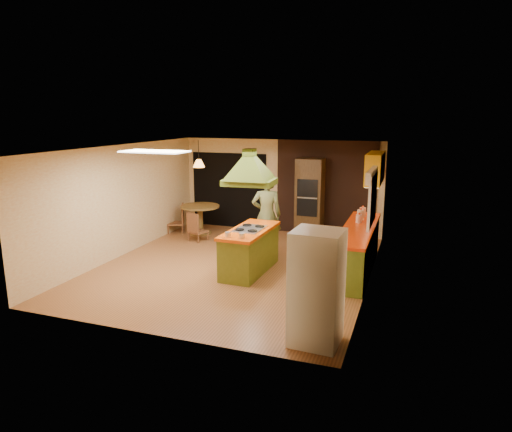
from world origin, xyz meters
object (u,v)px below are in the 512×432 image
at_px(canister_large, 361,215).
at_px(man, 267,215).
at_px(wall_oven, 310,198).
at_px(refrigerator, 317,288).
at_px(kitchen_island, 250,250).
at_px(dining_table, 200,214).

bearing_deg(canister_large, man, -173.86).
xyz_separation_m(man, wall_oven, (0.56, 1.88, 0.10)).
bearing_deg(wall_oven, canister_large, -47.40).
bearing_deg(refrigerator, kitchen_island, 130.67).
height_order(refrigerator, canister_large, refrigerator).
bearing_deg(refrigerator, dining_table, 134.00).
relative_size(kitchen_island, dining_table, 1.74).
distance_m(man, wall_oven, 1.97).
distance_m(wall_oven, dining_table, 2.95).
relative_size(wall_oven, dining_table, 1.98).
distance_m(wall_oven, canister_large, 2.24).
bearing_deg(kitchen_island, man, 94.11).
height_order(refrigerator, wall_oven, wall_oven).
distance_m(refrigerator, wall_oven, 5.80).
relative_size(refrigerator, canister_large, 7.32).
bearing_deg(refrigerator, man, 120.94).
height_order(man, dining_table, man).
xyz_separation_m(wall_oven, canister_large, (1.50, -1.66, 0.00)).
xyz_separation_m(man, refrigerator, (1.96, -3.74, -0.11)).
xyz_separation_m(man, canister_large, (2.07, 0.22, 0.11)).
relative_size(refrigerator, dining_table, 1.58).
bearing_deg(man, dining_table, -47.66).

